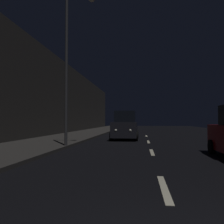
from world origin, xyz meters
The scene contains 6 objects.
ground centered at (0.00, 24.50, -0.01)m, with size 25.64×84.00×0.02m, color black.
sidewalk_left centered at (-6.62, 24.50, 0.07)m, with size 4.40×84.00×0.15m, color #33302D.
building_facade_left centered at (-9.22, 21.00, 3.98)m, with size 0.80×63.00×7.96m, color #2D2B28.
lane_centerline centered at (0.00, 11.86, 0.01)m, with size 0.16×20.15×0.01m.
streetlamp_overhead centered at (-4.11, 10.07, 5.43)m, with size 1.70×0.44×8.37m.
car_approaching_headlights centered at (-1.76, 16.63, 1.03)m, with size 2.06×4.45×2.24m.
Camera 1 is at (-0.49, -2.39, 1.48)m, focal length 38.29 mm.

